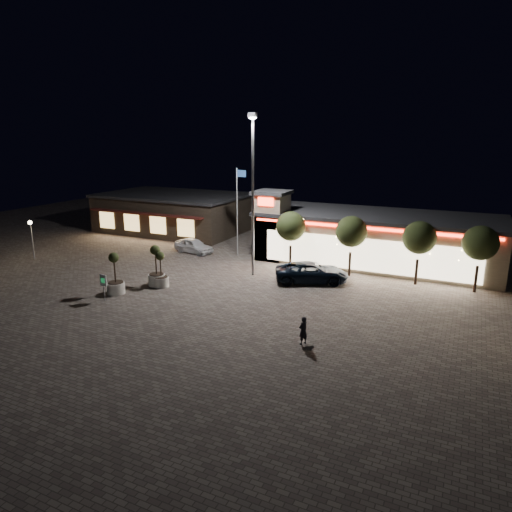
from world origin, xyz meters
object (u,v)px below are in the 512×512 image
at_px(planter_mid, 116,281).
at_px(white_sedan, 194,246).
at_px(pickup_truck, 312,272).
at_px(pedestrian, 303,331).
at_px(valet_sign, 103,283).
at_px(planter_left, 156,273).

bearing_deg(planter_mid, white_sedan, 96.80).
bearing_deg(pickup_truck, pedestrian, 172.51).
distance_m(white_sedan, valet_sign, 13.73).
xyz_separation_m(white_sedan, planter_mid, (1.45, -12.13, 0.23)).
bearing_deg(pickup_truck, planter_mid, 102.37).
distance_m(white_sedan, planter_left, 9.81).
bearing_deg(pedestrian, planter_left, -82.51).
xyz_separation_m(white_sedan, valet_sign, (1.76, -13.61, 0.60)).
height_order(planter_left, planter_mid, planter_left).
distance_m(pickup_truck, planter_mid, 14.26).
distance_m(pedestrian, planter_left, 13.94).
bearing_deg(pedestrian, pickup_truck, -136.50).
xyz_separation_m(pickup_truck, white_sedan, (-12.96, 3.72, -0.07)).
xyz_separation_m(white_sedan, pedestrian, (15.99, -14.08, 0.08)).
bearing_deg(planter_left, planter_mid, -117.26).
xyz_separation_m(pedestrian, planter_mid, (-14.54, 1.95, 0.15)).
bearing_deg(planter_left, pickup_truck, 29.30).
height_order(pedestrian, valet_sign, valet_sign).
relative_size(pickup_truck, planter_mid, 1.84).
height_order(pedestrian, planter_left, planter_left).
relative_size(pickup_truck, valet_sign, 2.96).
bearing_deg(planter_mid, pedestrian, -7.65).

